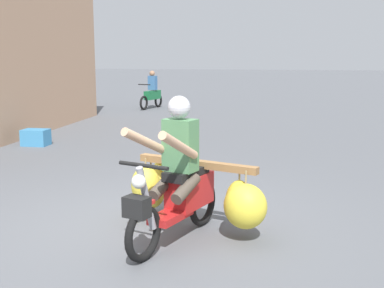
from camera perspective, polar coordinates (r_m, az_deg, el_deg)
The scene contains 4 objects.
ground_plane at distance 6.01m, azimuth -4.96°, elevation -9.31°, with size 120.00×120.00×0.00m, color #56595E.
motorbike_main_loaded at distance 5.63m, azimuth -0.57°, elevation -5.03°, with size 1.75×1.90×1.58m.
motorbike_distant_ahead_left at distance 18.72m, azimuth -4.58°, elevation 5.81°, with size 0.63×1.59×1.40m.
produce_crate at distance 11.61m, azimuth -17.44°, elevation 0.72°, with size 0.56×0.40×0.36m, color teal.
Camera 1 is at (1.49, -5.47, 2.01)m, focal length 46.63 mm.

